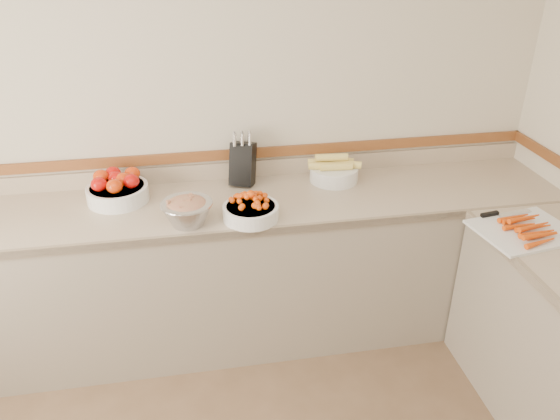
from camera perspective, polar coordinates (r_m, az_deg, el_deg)
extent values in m
plane|color=beige|center=(3.12, -8.58, 9.88)|extent=(4.00, 0.00, 4.00)
cube|color=tan|center=(2.98, -7.74, 0.29)|extent=(4.00, 0.65, 0.04)
cube|color=gray|center=(3.22, -7.23, -6.82)|extent=(4.00, 0.63, 0.86)
cube|color=#8A765D|center=(2.71, -7.35, -2.76)|extent=(4.00, 0.02, 0.04)
cube|color=tan|center=(3.24, -8.13, 3.93)|extent=(4.00, 0.02, 0.10)
cube|color=brown|center=(3.20, -8.25, 5.55)|extent=(4.00, 0.02, 0.06)
cube|color=black|center=(3.14, -3.91, 4.83)|extent=(0.18, 0.20, 0.26)
cylinder|color=silver|center=(3.05, -4.75, 7.25)|extent=(0.03, 0.04, 0.07)
cylinder|color=silver|center=(3.06, -3.95, 7.31)|extent=(0.03, 0.04, 0.07)
cylinder|color=silver|center=(3.06, -3.15, 7.36)|extent=(0.03, 0.04, 0.07)
cylinder|color=silver|center=(3.08, -4.80, 7.42)|extent=(0.03, 0.04, 0.07)
cylinder|color=silver|center=(3.08, -4.00, 7.48)|extent=(0.03, 0.04, 0.07)
cylinder|color=silver|center=(3.09, -3.21, 7.53)|extent=(0.03, 0.04, 0.07)
cylinder|color=silver|center=(3.10, -4.85, 7.59)|extent=(0.03, 0.04, 0.07)
cylinder|color=silver|center=(3.11, -4.06, 7.65)|extent=(0.03, 0.04, 0.07)
cylinder|color=silver|center=(3.11, -3.28, 7.70)|extent=(0.03, 0.04, 0.07)
cylinder|color=white|center=(3.09, -16.58, 1.68)|extent=(0.33, 0.33, 0.09)
torus|color=white|center=(3.08, -16.68, 2.31)|extent=(0.33, 0.33, 0.01)
cylinder|color=white|center=(3.08, -16.68, 2.31)|extent=(0.29, 0.29, 0.01)
ellipsoid|color=red|center=(3.03, -18.39, 2.56)|extent=(0.09, 0.09, 0.07)
ellipsoid|color=red|center=(2.99, -16.92, 2.39)|extent=(0.09, 0.09, 0.07)
ellipsoid|color=red|center=(3.02, -15.29, 2.93)|extent=(0.09, 0.09, 0.07)
ellipsoid|color=red|center=(3.12, -18.20, 3.33)|extent=(0.09, 0.09, 0.07)
ellipsoid|color=red|center=(3.07, -16.76, 3.17)|extent=(0.09, 0.09, 0.07)
ellipsoid|color=red|center=(3.11, -15.18, 3.68)|extent=(0.09, 0.09, 0.07)
ellipsoid|color=red|center=(3.14, -17.05, 3.67)|extent=(0.09, 0.09, 0.07)
ellipsoid|color=red|center=(3.05, -16.08, 3.07)|extent=(0.09, 0.09, 0.07)
cylinder|color=white|center=(2.79, -3.07, -0.22)|extent=(0.29, 0.29, 0.07)
torus|color=white|center=(2.78, -3.09, 0.35)|extent=(0.29, 0.29, 0.01)
cylinder|color=white|center=(2.78, -3.09, 0.35)|extent=(0.25, 0.25, 0.01)
sphere|color=#E24407|center=(2.83, -1.60, 1.51)|extent=(0.03, 0.03, 0.03)
sphere|color=#E24407|center=(2.73, -3.41, 1.19)|extent=(0.03, 0.03, 0.03)
sphere|color=#E24407|center=(2.79, -3.92, 1.42)|extent=(0.03, 0.03, 0.03)
sphere|color=#E24407|center=(2.70, -3.21, 0.42)|extent=(0.03, 0.03, 0.03)
sphere|color=#E24407|center=(2.73, -4.23, 0.86)|extent=(0.03, 0.03, 0.03)
sphere|color=#E24407|center=(2.75, -2.85, 1.70)|extent=(0.03, 0.03, 0.03)
sphere|color=#E24407|center=(2.73, -1.48, 0.62)|extent=(0.03, 0.03, 0.03)
sphere|color=#E24407|center=(2.76, -3.13, 1.61)|extent=(0.03, 0.03, 0.03)
sphere|color=#E24407|center=(2.74, -3.01, 1.62)|extent=(0.03, 0.03, 0.03)
sphere|color=#E24407|center=(2.74, -2.55, 1.19)|extent=(0.03, 0.03, 0.03)
sphere|color=#E24407|center=(2.77, -3.12, 1.75)|extent=(0.03, 0.03, 0.03)
sphere|color=#E24407|center=(2.70, -4.52, 0.15)|extent=(0.03, 0.03, 0.03)
sphere|color=#E24407|center=(2.78, -3.75, 1.51)|extent=(0.03, 0.03, 0.03)
sphere|color=#E24407|center=(2.72, -4.21, 0.56)|extent=(0.03, 0.03, 0.03)
sphere|color=#E24407|center=(2.73, -2.62, 1.09)|extent=(0.03, 0.03, 0.03)
sphere|color=#E24407|center=(2.85, -3.38, 1.75)|extent=(0.03, 0.03, 0.03)
sphere|color=#E24407|center=(2.71, -1.58, 0.37)|extent=(0.03, 0.03, 0.03)
sphere|color=#E24407|center=(2.72, -2.85, 1.05)|extent=(0.03, 0.03, 0.03)
sphere|color=#E24407|center=(2.69, -3.77, 0.17)|extent=(0.03, 0.03, 0.03)
sphere|color=#E24407|center=(2.83, -3.43, 1.75)|extent=(0.03, 0.03, 0.03)
sphere|color=#E24407|center=(2.70, -2.67, 0.46)|extent=(0.03, 0.03, 0.03)
sphere|color=#E24407|center=(2.71, -3.10, 0.81)|extent=(0.03, 0.03, 0.03)
sphere|color=#E24407|center=(2.74, -3.10, 1.47)|extent=(0.03, 0.03, 0.03)
sphere|color=#E24407|center=(2.71, -3.49, 0.76)|extent=(0.03, 0.03, 0.03)
sphere|color=#E24407|center=(2.82, -3.01, 1.65)|extent=(0.03, 0.03, 0.03)
sphere|color=#E24407|center=(2.71, -1.62, 0.35)|extent=(0.03, 0.03, 0.03)
sphere|color=#E24407|center=(2.71, -2.95, 0.60)|extent=(0.03, 0.03, 0.03)
sphere|color=#E24407|center=(2.70, -2.66, 0.47)|extent=(0.03, 0.03, 0.03)
sphere|color=#E24407|center=(2.77, -3.56, 1.48)|extent=(0.03, 0.03, 0.03)
sphere|color=#E24407|center=(2.69, -2.54, 0.24)|extent=(0.03, 0.03, 0.03)
sphere|color=#E24407|center=(2.75, -2.97, 1.48)|extent=(0.03, 0.03, 0.03)
sphere|color=#E24407|center=(2.73, -4.46, 0.76)|extent=(0.03, 0.03, 0.03)
sphere|color=#E24407|center=(2.82, -2.47, 1.74)|extent=(0.03, 0.03, 0.03)
sphere|color=#E24407|center=(2.84, -3.89, 1.64)|extent=(0.03, 0.03, 0.03)
sphere|color=#E24407|center=(2.73, -3.53, 1.21)|extent=(0.03, 0.03, 0.03)
sphere|color=#E24407|center=(2.79, -2.77, 1.74)|extent=(0.03, 0.03, 0.03)
sphere|color=#E24407|center=(2.80, -5.13, 1.11)|extent=(0.03, 0.03, 0.03)
sphere|color=#E24407|center=(2.83, -2.69, 1.77)|extent=(0.03, 0.03, 0.03)
sphere|color=#E24407|center=(2.75, -3.18, 1.39)|extent=(0.03, 0.03, 0.03)
sphere|color=#E24407|center=(2.75, -2.97, 1.68)|extent=(0.03, 0.03, 0.03)
sphere|color=#E24407|center=(2.74, -3.26, 1.73)|extent=(0.03, 0.03, 0.03)
sphere|color=#E24407|center=(2.76, -2.53, 1.55)|extent=(0.03, 0.03, 0.03)
cylinder|color=white|center=(3.22, 5.64, 3.80)|extent=(0.28, 0.28, 0.08)
torus|color=white|center=(3.21, 5.67, 4.39)|extent=(0.28, 0.28, 0.01)
cylinder|color=#EFD163|center=(3.16, 4.71, 4.61)|extent=(0.19, 0.08, 0.04)
cylinder|color=#EFD163|center=(3.16, 5.89, 4.51)|extent=(0.19, 0.06, 0.04)
cylinder|color=#EFD163|center=(3.20, 6.82, 4.78)|extent=(0.19, 0.10, 0.04)
cylinder|color=#EFD163|center=(3.22, 4.62, 5.02)|extent=(0.19, 0.07, 0.04)
cylinder|color=#EFD163|center=(3.25, 6.04, 5.17)|extent=(0.19, 0.12, 0.04)
cylinder|color=#EFD163|center=(3.17, 5.40, 5.49)|extent=(0.19, 0.06, 0.04)
cylinder|color=#B2B2BA|center=(2.77, -9.65, -0.35)|extent=(0.26, 0.26, 0.12)
torus|color=#B2B2BA|center=(2.74, -9.74, 0.67)|extent=(0.26, 0.26, 0.01)
ellipsoid|color=#BA153E|center=(2.74, -9.73, 0.50)|extent=(0.21, 0.21, 0.07)
cube|color=#BA153E|center=(2.76, -10.16, 1.04)|extent=(0.02, 0.02, 0.02)
cube|color=#97BF5D|center=(2.72, -9.45, 0.99)|extent=(0.02, 0.02, 0.02)
cube|color=#BA153E|center=(2.74, -9.72, 0.87)|extent=(0.02, 0.02, 0.02)
cube|color=#97BF5D|center=(2.76, -9.29, 1.02)|extent=(0.02, 0.02, 0.02)
cube|color=#BA153E|center=(2.73, -9.58, 1.05)|extent=(0.02, 0.02, 0.02)
cube|color=#97BF5D|center=(2.73, -9.40, 0.78)|extent=(0.02, 0.02, 0.02)
cube|color=#BA153E|center=(2.77, -9.31, 1.54)|extent=(0.02, 0.02, 0.02)
cube|color=#97BF5D|center=(2.73, -8.85, 0.92)|extent=(0.02, 0.02, 0.02)
cube|color=#BA153E|center=(2.73, -11.58, 0.83)|extent=(0.02, 0.02, 0.02)
cube|color=#97BF5D|center=(2.74, -9.56, 0.87)|extent=(0.02, 0.02, 0.02)
cube|color=#BA153E|center=(2.72, -9.90, 0.93)|extent=(0.02, 0.02, 0.02)
cube|color=#97BF5D|center=(2.75, -9.20, 1.31)|extent=(0.02, 0.02, 0.02)
cube|color=#BA153E|center=(2.68, -10.27, 0.24)|extent=(0.02, 0.02, 0.02)
cube|color=#97BF5D|center=(2.69, -9.41, 0.40)|extent=(0.02, 0.02, 0.02)
cube|color=white|center=(2.94, 24.18, -1.98)|extent=(0.51, 0.42, 0.01)
cone|color=#E24707|center=(2.83, 25.78, -3.04)|extent=(0.18, 0.05, 0.03)
cone|color=#E24707|center=(2.84, 25.58, -2.35)|extent=(0.18, 0.05, 0.03)
cone|color=#E24707|center=(2.87, 25.20, -2.50)|extent=(0.18, 0.05, 0.03)
cone|color=#E24707|center=(2.88, 24.91, -2.24)|extent=(0.18, 0.05, 0.03)
cone|color=#E24707|center=(2.89, 24.73, -1.57)|extent=(0.18, 0.05, 0.03)
cone|color=#E24707|center=(2.92, 24.36, -1.72)|extent=(0.18, 0.05, 0.03)
cone|color=#E24707|center=(2.94, 24.08, -1.47)|extent=(0.18, 0.05, 0.03)
cone|color=#E24707|center=(2.95, 23.90, -0.81)|extent=(0.18, 0.05, 0.03)
cone|color=#E24707|center=(2.98, 23.55, -0.97)|extent=(0.18, 0.05, 0.03)
cone|color=#E24707|center=(3.00, 23.29, -0.73)|extent=(0.18, 0.05, 0.03)
cube|color=silver|center=(3.07, 23.30, -0.28)|extent=(0.19, 0.06, 0.00)
cube|color=black|center=(3.00, 21.06, -0.40)|extent=(0.10, 0.04, 0.02)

